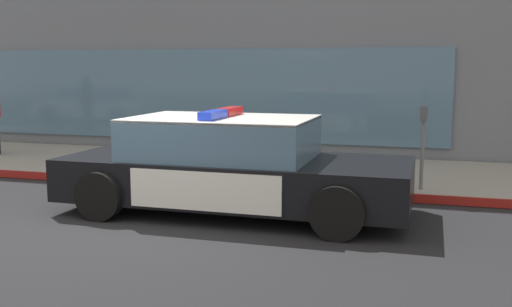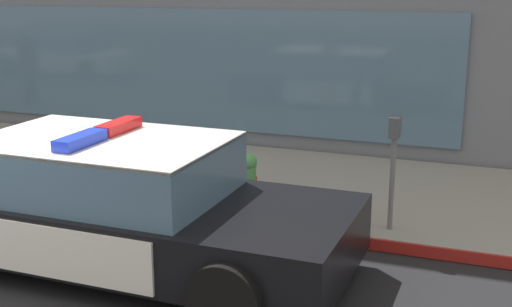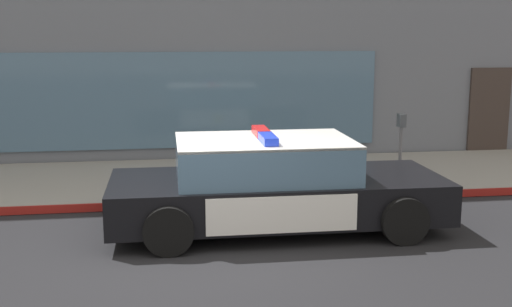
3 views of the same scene
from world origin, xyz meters
The scene contains 5 objects.
sidewalk centered at (0.00, 4.09, 0.07)m, with size 48.00×3.54×0.15m, color gray.
curb_red_paint centered at (0.00, 2.30, 0.08)m, with size 28.80×0.04×0.14m, color maroon.
police_cruiser centered at (1.18, 0.98, 0.68)m, with size 4.97×2.17×1.49m.
fire_hydrant centered at (2.01, 2.76, 0.50)m, with size 0.34×0.39×0.73m.
parking_meter centered at (3.81, 2.66, 1.08)m, with size 0.12×0.18×1.34m.
Camera 2 is at (4.94, -4.74, 2.97)m, focal length 46.68 mm.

